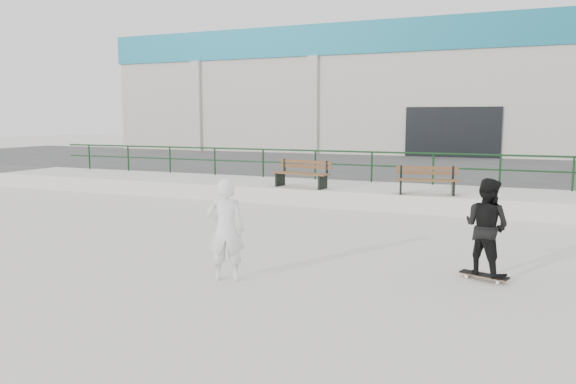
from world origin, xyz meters
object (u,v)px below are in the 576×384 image
at_px(skateboard, 484,275).
at_px(bench_right, 427,180).
at_px(standing_skater, 486,227).
at_px(seated_skater, 226,230).
at_px(bench_left, 302,174).

bearing_deg(skateboard, bench_right, 125.05).
xyz_separation_m(skateboard, standing_skater, (0.00, 0.00, 0.81)).
bearing_deg(seated_skater, bench_right, -126.01).
xyz_separation_m(bench_right, seated_skater, (-1.89, -8.07, -0.05)).
relative_size(skateboard, seated_skater, 0.48).
bearing_deg(skateboard, standing_skater, 0.00).
height_order(standing_skater, seated_skater, seated_skater).
bearing_deg(bench_right, bench_left, 167.23).
height_order(bench_left, standing_skater, standing_skater).
bearing_deg(standing_skater, bench_right, -44.63).
bearing_deg(standing_skater, seated_skater, 51.55).
height_order(skateboard, standing_skater, standing_skater).
distance_m(skateboard, standing_skater, 0.81).
relative_size(bench_left, seated_skater, 1.12).
height_order(bench_left, skateboard, bench_left).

